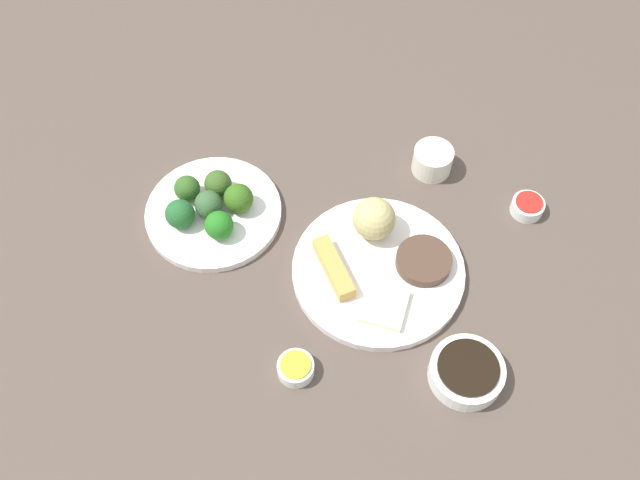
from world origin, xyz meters
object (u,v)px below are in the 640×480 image
broccoli_plate (212,212)px  sauce_ramekin_sweet_and_sour (526,207)px  sauce_ramekin_hot_mustard (294,368)px  teacup (431,160)px  soy_sauce_bowl (464,372)px  main_plate (376,271)px

broccoli_plate → sauce_ramekin_sweet_and_sour: bearing=5.8°
sauce_ramekin_hot_mustard → teacup: teacup is taller
soy_sauce_bowl → sauce_ramekin_hot_mustard: size_ratio=2.00×
sauce_ramekin_sweet_and_sour → soy_sauce_bowl: bearing=-109.7°
sauce_ramekin_hot_mustard → sauce_ramekin_sweet_and_sour: (0.36, 0.33, 0.00)m
soy_sauce_bowl → broccoli_plate: bearing=148.5°
broccoli_plate → teacup: 0.39m
broccoli_plate → soy_sauce_bowl: size_ratio=2.09×
soy_sauce_bowl → sauce_ramekin_sweet_and_sour: size_ratio=2.00×
soy_sauce_bowl → sauce_ramekin_hot_mustard: soy_sauce_bowl is taller
main_plate → sauce_ramekin_sweet_and_sour: 0.29m
sauce_ramekin_hot_mustard → sauce_ramekin_sweet_and_sour: bearing=41.9°
broccoli_plate → sauce_ramekin_hot_mustard: (0.17, -0.27, 0.00)m
sauce_ramekin_hot_mustard → broccoli_plate: bearing=121.9°
main_plate → teacup: teacup is taller
sauce_ramekin_sweet_and_sour → teacup: size_ratio=0.79×
broccoli_plate → teacup: bearing=19.7°
sauce_ramekin_hot_mustard → teacup: size_ratio=0.79×
broccoli_plate → soy_sauce_bowl: soy_sauce_bowl is taller
main_plate → sauce_ramekin_sweet_and_sour: size_ratio=5.03×
main_plate → sauce_ramekin_hot_mustard: 0.21m
soy_sauce_bowl → sauce_ramekin_sweet_and_sour: soy_sauce_bowl is taller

